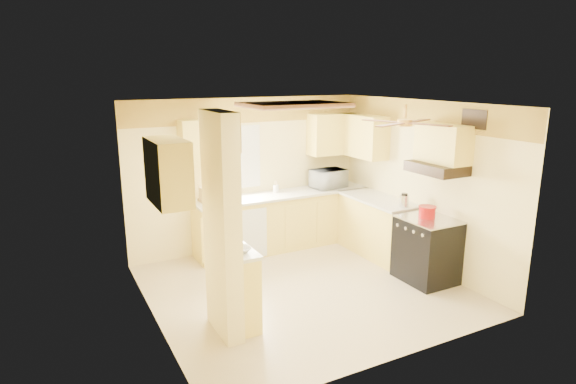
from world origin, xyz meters
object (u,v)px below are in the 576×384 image
microwave (329,179)px  dutch_oven (427,212)px  stove (427,249)px  kettle (404,201)px  bowl (241,250)px

microwave → dutch_oven: microwave is taller
stove → dutch_oven: (0.01, 0.05, 0.54)m
microwave → kettle: bearing=97.2°
bowl → kettle: bearing=11.8°
stove → bowl: size_ratio=4.22×
kettle → bowl: bearing=-168.2°
dutch_oven → kettle: kettle is taller
bowl → stove: bearing=0.8°
stove → bowl: bearing=-179.2°
stove → dutch_oven: size_ratio=3.71×
stove → kettle: bearing=87.0°
microwave → dutch_oven: 2.11m
stove → microwave: bearing=97.7°
bowl → dutch_oven: 2.83m
microwave → dutch_oven: (0.30, -2.09, -0.10)m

